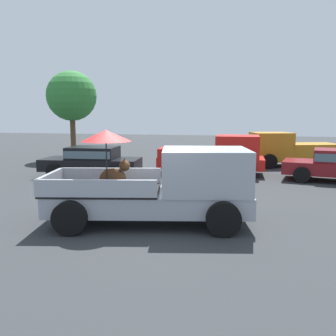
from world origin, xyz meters
TOP-DOWN VIEW (x-y plane):
  - ground_plane at (0.00, 0.00)m, footprint 80.00×80.00m
  - pickup_truck_main at (0.43, 0.08)m, footprint 5.32×3.05m
  - pickup_truck_red at (0.88, 8.14)m, footprint 4.85×2.28m
  - pickup_truck_far at (4.45, 11.72)m, footprint 5.12×3.28m
  - parked_sedan_far at (-4.41, 6.25)m, footprint 4.44×2.28m
  - tree_by_lot at (-8.29, 12.03)m, footprint 3.02×3.02m

SIDE VIEW (x-z plane):
  - ground_plane at x=0.00m, z-range 0.00..0.00m
  - parked_sedan_far at x=-4.41m, z-range 0.08..1.41m
  - pickup_truck_red at x=0.88m, z-range -0.03..1.77m
  - pickup_truck_far at x=4.45m, z-range -0.03..1.77m
  - pickup_truck_main at x=0.43m, z-range -0.21..2.16m
  - tree_by_lot at x=-8.29m, z-range 1.15..6.53m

